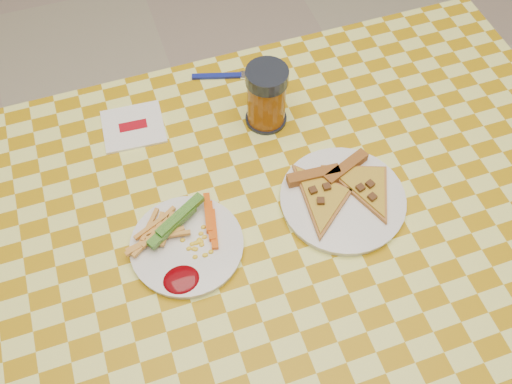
{
  "coord_description": "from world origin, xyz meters",
  "views": [
    {
      "loc": [
        -0.22,
        -0.49,
        1.65
      ],
      "look_at": [
        -0.03,
        0.06,
        0.78
      ],
      "focal_mm": 40.0,
      "sensor_mm": 36.0,
      "label": 1
    }
  ],
  "objects_px": {
    "plate_left": "(187,246)",
    "plate_right": "(342,200)",
    "drink_glass": "(267,97)",
    "table": "(282,237)"
  },
  "relations": [
    {
      "from": "plate_left",
      "to": "drink_glass",
      "type": "bearing_deg",
      "value": 45.46
    },
    {
      "from": "plate_right",
      "to": "plate_left",
      "type": "bearing_deg",
      "value": 179.91
    },
    {
      "from": "table",
      "to": "plate_right",
      "type": "bearing_deg",
      "value": -1.95
    },
    {
      "from": "plate_left",
      "to": "plate_right",
      "type": "xyz_separation_m",
      "value": [
        0.3,
        -0.0,
        0.0
      ]
    },
    {
      "from": "plate_left",
      "to": "plate_right",
      "type": "bearing_deg",
      "value": -0.09
    },
    {
      "from": "plate_right",
      "to": "drink_glass",
      "type": "relative_size",
      "value": 1.67
    },
    {
      "from": "plate_left",
      "to": "drink_glass",
      "type": "height_order",
      "value": "drink_glass"
    },
    {
      "from": "plate_left",
      "to": "drink_glass",
      "type": "distance_m",
      "value": 0.33
    },
    {
      "from": "table",
      "to": "plate_left",
      "type": "xyz_separation_m",
      "value": [
        -0.18,
        -0.0,
        0.08
      ]
    },
    {
      "from": "table",
      "to": "drink_glass",
      "type": "xyz_separation_m",
      "value": [
        0.05,
        0.23,
        0.14
      ]
    }
  ]
}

